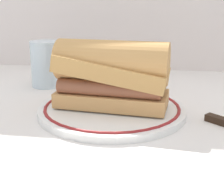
# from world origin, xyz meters

# --- Properties ---
(ground_plane) EXTENTS (1.50, 1.50, 0.00)m
(ground_plane) POSITION_xyz_m (0.00, 0.00, 0.00)
(ground_plane) COLOR silver
(plate) EXTENTS (0.27, 0.27, 0.01)m
(plate) POSITION_xyz_m (0.03, 0.03, 0.01)
(plate) COLOR white
(plate) RESTS_ON ground_plane
(sausage_sandwich) EXTENTS (0.21, 0.11, 0.12)m
(sausage_sandwich) POSITION_xyz_m (0.03, 0.03, 0.07)
(sausage_sandwich) COLOR tan
(sausage_sandwich) RESTS_ON plate
(drinking_glass) EXTENTS (0.07, 0.07, 0.11)m
(drinking_glass) POSITION_xyz_m (-0.16, 0.19, 0.05)
(drinking_glass) COLOR silver
(drinking_glass) RESTS_ON ground_plane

